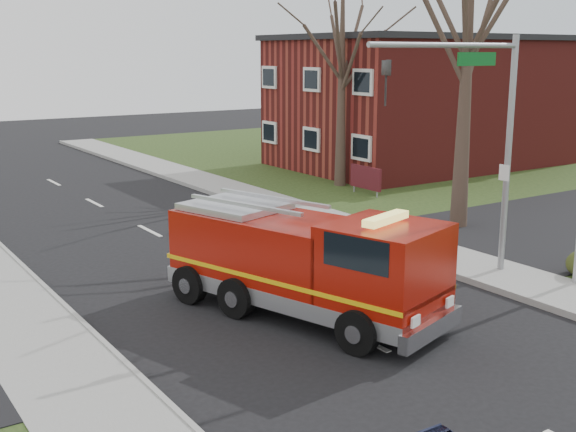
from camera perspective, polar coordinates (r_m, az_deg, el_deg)
ground at (r=16.68m, az=5.68°, el=-9.53°), size 120.00×120.00×0.00m
sidewalk_right at (r=20.92m, az=19.03°, el=-5.29°), size 2.40×80.00×0.15m
sidewalk_left at (r=13.91m, az=-15.21°, el=-14.36°), size 2.40×80.00×0.15m
brick_building at (r=41.62m, az=10.49°, el=8.92°), size 15.40×10.40×7.25m
health_center_sign at (r=32.22m, az=6.16°, el=3.00°), size 0.12×2.00×1.40m
bare_tree_near at (r=26.37m, az=14.12°, el=14.80°), size 6.00×6.00×12.00m
bare_tree_far at (r=34.02m, az=4.30°, el=13.04°), size 5.25×5.25×10.50m
traffic_signal_mast at (r=20.21m, az=14.86°, el=7.80°), size 5.29×0.18×6.80m
fire_engine at (r=17.53m, az=1.40°, el=-3.88°), size 4.43×7.45×2.84m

